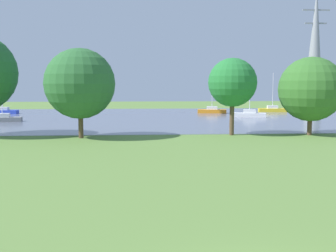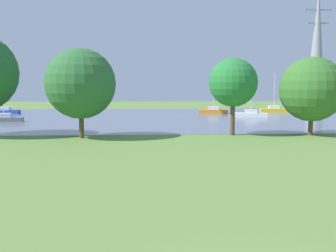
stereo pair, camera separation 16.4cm
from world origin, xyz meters
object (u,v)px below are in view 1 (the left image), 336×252
Objects in this scene: tree_east_near at (80,84)px; tree_mid_shore at (232,83)px; sailboat_orange at (212,110)px; sailboat_white at (249,114)px; electricity_pylon at (315,46)px; sailboat_yellow at (272,109)px; sailboat_blue at (3,111)px; sailboat_gray at (2,118)px; tree_east_far at (311,89)px.

tree_mid_shore is (14.34, 1.21, 0.10)m from tree_east_near.
sailboat_orange is 9.25m from sailboat_white.
electricity_pylon is (45.73, 54.67, 8.66)m from tree_east_near.
sailboat_yellow is (11.14, 2.19, 0.01)m from sailboat_orange.
electricity_pylon reaches higher than tree_mid_shore.
tree_east_near is 71.80m from electricity_pylon.
tree_east_near reaches higher than sailboat_blue.
sailboat_gray is at bearing 128.08° from tree_east_near.
sailboat_orange is at bearing 24.40° from sailboat_gray.
sailboat_white is at bearing 70.30° from tree_mid_shore.
tree_east_far is (7.57, -0.50, -0.63)m from tree_mid_shore.
sailboat_yellow is 0.90× the size of tree_east_far.
electricity_pylon is (63.12, 24.38, 13.20)m from sailboat_blue.
tree_mid_shore is (-3.03, -28.47, 4.64)m from sailboat_orange.
sailboat_blue is at bearing 108.63° from sailboat_gray.
sailboat_white is at bearing 8.92° from sailboat_gray.
tree_east_near is at bearing -129.91° from electricity_pylon.
sailboat_blue reaches higher than sailboat_white.
electricity_pylon reaches higher than sailboat_blue.
sailboat_blue is 68.94m from electricity_pylon.
tree_east_near reaches higher than sailboat_orange.
tree_east_near is at bearing -178.13° from tree_east_far.
sailboat_gray is 1.13× the size of sailboat_yellow.
sailboat_gray is 44.05m from sailboat_yellow.
tree_east_far reaches higher than sailboat_yellow.
sailboat_gray reaches higher than tree_east_far.
tree_mid_shore is at bearing 176.26° from tree_east_far.
sailboat_orange is at bearing 117.14° from sailboat_white.
sailboat_yellow is 43.01m from tree_east_near.
sailboat_gray is at bearing -158.99° from sailboat_yellow.
sailboat_yellow is at bearing 48.19° from tree_east_near.
sailboat_white is 0.91× the size of sailboat_yellow.
sailboat_orange is 29.59m from tree_east_far.
sailboat_blue is at bearing -178.02° from sailboat_yellow.
sailboat_yellow is at bearing 1.98° from sailboat_blue.
tree_east_near is at bearing -175.18° from tree_mid_shore.
tree_mid_shore is (31.73, -29.08, 4.63)m from sailboat_blue.
sailboat_yellow is at bearing 56.40° from sailboat_white.
tree_east_far is at bearing -36.96° from sailboat_blue.
sailboat_white is at bearing 44.82° from tree_east_near.
sailboat_yellow is (45.91, 1.59, 0.01)m from sailboat_blue.
electricity_pylon is at bearing 33.48° from sailboat_gray.
sailboat_yellow reaches higher than sailboat_orange.
tree_east_near is at bearing -60.13° from sailboat_blue.
tree_east_near is (-21.59, -21.45, 4.54)m from sailboat_white.
tree_mid_shore is 62.58m from electricity_pylon.
sailboat_gray is 0.28× the size of electricity_pylon.
tree_east_far is at bearing -3.74° from tree_mid_shore.
tree_east_far is (21.91, 0.71, -0.53)m from tree_east_near.
tree_mid_shore is at bearing -109.70° from sailboat_white.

